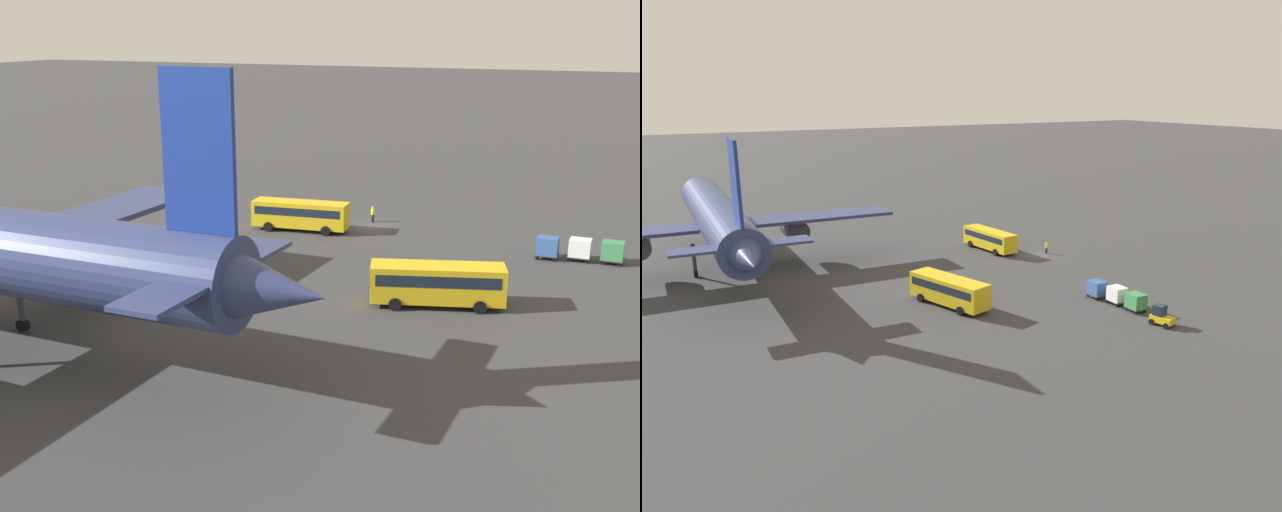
{
  "view_description": "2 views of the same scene",
  "coord_description": "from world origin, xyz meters",
  "views": [
    {
      "loc": [
        -27.2,
        78.96,
        21.09
      ],
      "look_at": [
        -3.98,
        23.58,
        3.49
      ],
      "focal_mm": 45.0,
      "sensor_mm": 36.0,
      "label": 1
    },
    {
      "loc": [
        -72.05,
        52.95,
        23.81
      ],
      "look_at": [
        -9.83,
        18.3,
        4.62
      ],
      "focal_mm": 35.0,
      "sensor_mm": 36.0,
      "label": 2
    }
  ],
  "objects": [
    {
      "name": "cargo_cart_white",
      "position": [
        -21.91,
        4.84,
        1.19
      ],
      "size": [
        2.03,
        1.72,
        2.06
      ],
      "rotation": [
        0.0,
        0.0,
        -0.02
      ],
      "color": "#38383D",
      "rests_on": "ground"
    },
    {
      "name": "shuttle_bus_far",
      "position": [
        -12.95,
        21.69,
        1.95
      ],
      "size": [
        10.62,
        5.69,
        3.25
      ],
      "rotation": [
        0.0,
        0.0,
        0.29
      ],
      "color": "gold",
      "rests_on": "ground"
    },
    {
      "name": "cargo_cart_green",
      "position": [
        -24.73,
        4.71,
        1.19
      ],
      "size": [
        2.03,
        1.72,
        2.06
      ],
      "rotation": [
        0.0,
        0.0,
        -0.02
      ],
      "color": "#38383D",
      "rests_on": "ground"
    },
    {
      "name": "cargo_cart_blue",
      "position": [
        -19.1,
        5.35,
        1.19
      ],
      "size": [
        2.03,
        1.72,
        2.06
      ],
      "rotation": [
        0.0,
        0.0,
        -0.02
      ],
      "color": "#38383D",
      "rests_on": "ground"
    },
    {
      "name": "ground_plane",
      "position": [
        0.0,
        0.0,
        0.0
      ],
      "size": [
        600.0,
        600.0,
        0.0
      ],
      "primitive_type": "plane",
      "color": "#38383A"
    },
    {
      "name": "worker_person",
      "position": [
        0.42,
        -1.82,
        0.87
      ],
      "size": [
        0.38,
        0.38,
        1.74
      ],
      "color": "#1E1E2D",
      "rests_on": "ground"
    },
    {
      "name": "shuttle_bus_near",
      "position": [
        6.21,
        4.52,
        1.85
      ],
      "size": [
        10.28,
        3.86,
        3.08
      ],
      "rotation": [
        0.0,
        0.0,
        0.11
      ],
      "color": "gold",
      "rests_on": "ground"
    }
  ]
}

